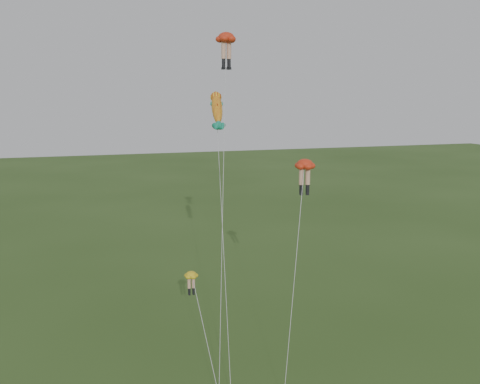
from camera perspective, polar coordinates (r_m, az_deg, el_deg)
name	(u,v)px	position (r m, az deg, el deg)	size (l,w,h in m)	color
legs_kite_red_high	(226,45)	(38.72, -1.49, 15.39)	(3.81, 8.35, 22.89)	red
legs_kite_red_mid	(304,170)	(35.15, 6.89, 2.29)	(3.96, 5.11, 14.44)	red
legs_kite_yellow	(193,283)	(34.76, -5.07, -9.64)	(1.10, 6.38, 7.38)	gold
fish_kite	(217,109)	(40.39, -2.47, 8.87)	(2.93, 11.91, 19.15)	yellow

